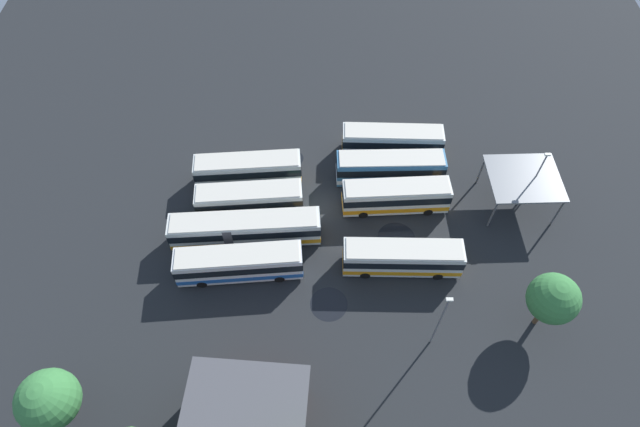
{
  "coord_description": "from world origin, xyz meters",
  "views": [
    {
      "loc": [
        -0.21,
        -33.14,
        45.81
      ],
      "look_at": [
        -0.11,
        -1.9,
        1.59
      ],
      "focal_mm": 29.3,
      "sensor_mm": 36.0,
      "label": 1
    }
  ],
  "objects_px": {
    "bus_row0_slot3": "(247,170)",
    "maintenance_shelter": "(523,178)",
    "bus_row1_slot2": "(395,196)",
    "bus_row1_slot3": "(389,168)",
    "depot_building": "(247,422)",
    "bus_row1_slot0": "(402,257)",
    "lamp_post_mid_lot": "(439,320)",
    "bus_row0_slot1": "(244,229)",
    "bus_row1_slot4": "(391,141)",
    "lamp_post_by_building": "(535,176)",
    "bus_row0_slot2": "(249,200)",
    "tree_west_edge": "(552,298)",
    "tree_northeast": "(48,401)",
    "bus_row0_slot0": "(238,264)"
  },
  "relations": [
    {
      "from": "bus_row0_slot3",
      "to": "maintenance_shelter",
      "type": "distance_m",
      "value": 29.12
    },
    {
      "from": "bus_row1_slot2",
      "to": "bus_row1_slot3",
      "type": "xyz_separation_m",
      "value": [
        -0.28,
        3.92,
        0.0
      ]
    },
    {
      "from": "bus_row1_slot3",
      "to": "depot_building",
      "type": "bearing_deg",
      "value": -116.61
    },
    {
      "from": "bus_row1_slot0",
      "to": "lamp_post_mid_lot",
      "type": "distance_m",
      "value": 8.57
    },
    {
      "from": "bus_row0_slot1",
      "to": "lamp_post_mid_lot",
      "type": "xyz_separation_m",
      "value": [
        17.7,
        -11.12,
        2.93
      ]
    },
    {
      "from": "bus_row1_slot4",
      "to": "lamp_post_by_building",
      "type": "bearing_deg",
      "value": -27.12
    },
    {
      "from": "bus_row1_slot4",
      "to": "maintenance_shelter",
      "type": "xyz_separation_m",
      "value": [
        12.76,
        -7.34,
        2.18
      ]
    },
    {
      "from": "bus_row0_slot2",
      "to": "tree_west_edge",
      "type": "distance_m",
      "value": 30.51
    },
    {
      "from": "bus_row0_slot2",
      "to": "maintenance_shelter",
      "type": "distance_m",
      "value": 28.51
    },
    {
      "from": "bus_row0_slot3",
      "to": "tree_northeast",
      "type": "height_order",
      "value": "tree_northeast"
    },
    {
      "from": "bus_row0_slot2",
      "to": "lamp_post_by_building",
      "type": "bearing_deg",
      "value": 2.41
    },
    {
      "from": "bus_row0_slot0",
      "to": "bus_row0_slot1",
      "type": "distance_m",
      "value": 3.99
    },
    {
      "from": "depot_building",
      "to": "tree_northeast",
      "type": "xyz_separation_m",
      "value": [
        -15.15,
        1.08,
        2.09
      ]
    },
    {
      "from": "bus_row1_slot2",
      "to": "lamp_post_by_building",
      "type": "relative_size",
      "value": 1.47
    },
    {
      "from": "bus_row1_slot0",
      "to": "bus_row1_slot4",
      "type": "height_order",
      "value": "same"
    },
    {
      "from": "bus_row1_slot2",
      "to": "bus_row0_slot2",
      "type": "bearing_deg",
      "value": -178.21
    },
    {
      "from": "bus_row0_slot3",
      "to": "bus_row1_slot0",
      "type": "height_order",
      "value": "same"
    },
    {
      "from": "tree_northeast",
      "to": "bus_row0_slot3",
      "type": "bearing_deg",
      "value": 62.93
    },
    {
      "from": "bus_row0_slot2",
      "to": "bus_row1_slot0",
      "type": "relative_size",
      "value": 0.97
    },
    {
      "from": "bus_row0_slot3",
      "to": "tree_northeast",
      "type": "distance_m",
      "value": 28.79
    },
    {
      "from": "depot_building",
      "to": "bus_row1_slot2",
      "type": "bearing_deg",
      "value": 59.08
    },
    {
      "from": "bus_row1_slot0",
      "to": "bus_row0_slot3",
      "type": "bearing_deg",
      "value": 144.98
    },
    {
      "from": "bus_row0_slot1",
      "to": "lamp_post_mid_lot",
      "type": "distance_m",
      "value": 21.11
    },
    {
      "from": "bus_row0_slot3",
      "to": "bus_row1_slot3",
      "type": "relative_size",
      "value": 0.99
    },
    {
      "from": "bus_row0_slot0",
      "to": "bus_row1_slot2",
      "type": "xyz_separation_m",
      "value": [
        15.81,
        8.15,
        -0.0
      ]
    },
    {
      "from": "bus_row1_slot2",
      "to": "lamp_post_mid_lot",
      "type": "xyz_separation_m",
      "value": [
        2.11,
        -15.28,
        2.93
      ]
    },
    {
      "from": "depot_building",
      "to": "tree_northeast",
      "type": "distance_m",
      "value": 15.33
    },
    {
      "from": "bus_row0_slot2",
      "to": "bus_row0_slot3",
      "type": "relative_size",
      "value": 0.96
    },
    {
      "from": "bus_row0_slot1",
      "to": "lamp_post_by_building",
      "type": "height_order",
      "value": "lamp_post_by_building"
    },
    {
      "from": "bus_row1_slot4",
      "to": "depot_building",
      "type": "relative_size",
      "value": 1.15
    },
    {
      "from": "lamp_post_mid_lot",
      "to": "tree_west_edge",
      "type": "bearing_deg",
      "value": 10.93
    },
    {
      "from": "bus_row0_slot1",
      "to": "tree_west_edge",
      "type": "relative_size",
      "value": 2.12
    },
    {
      "from": "bus_row0_slot3",
      "to": "bus_row1_slot4",
      "type": "relative_size",
      "value": 1.02
    },
    {
      "from": "bus_row1_slot3",
      "to": "tree_west_edge",
      "type": "distance_m",
      "value": 21.47
    },
    {
      "from": "bus_row0_slot1",
      "to": "bus_row0_slot3",
      "type": "xyz_separation_m",
      "value": [
        -0.27,
        7.79,
        -0.0
      ]
    },
    {
      "from": "bus_row0_slot0",
      "to": "bus_row0_slot3",
      "type": "distance_m",
      "value": 11.78
    },
    {
      "from": "bus_row0_slot3",
      "to": "bus_row0_slot0",
      "type": "bearing_deg",
      "value": -89.73
    },
    {
      "from": "bus_row0_slot1",
      "to": "bus_row1_slot3",
      "type": "bearing_deg",
      "value": 27.84
    },
    {
      "from": "bus_row0_slot3",
      "to": "bus_row1_slot4",
      "type": "distance_m",
      "value": 16.67
    },
    {
      "from": "bus_row0_slot2",
      "to": "maintenance_shelter",
      "type": "height_order",
      "value": "maintenance_shelter"
    },
    {
      "from": "lamp_post_mid_lot",
      "to": "lamp_post_by_building",
      "type": "bearing_deg",
      "value": 52.98
    },
    {
      "from": "bus_row0_slot0",
      "to": "lamp_post_by_building",
      "type": "xyz_separation_m",
      "value": [
        30.02,
        8.91,
        2.37
      ]
    },
    {
      "from": "bus_row1_slot2",
      "to": "tree_northeast",
      "type": "height_order",
      "value": "tree_northeast"
    },
    {
      "from": "bus_row1_slot2",
      "to": "lamp_post_mid_lot",
      "type": "bearing_deg",
      "value": -82.15
    },
    {
      "from": "depot_building",
      "to": "maintenance_shelter",
      "type": "relative_size",
      "value": 1.33
    },
    {
      "from": "bus_row1_slot0",
      "to": "tree_west_edge",
      "type": "relative_size",
      "value": 1.61
    },
    {
      "from": "bus_row0_slot0",
      "to": "bus_row1_slot3",
      "type": "distance_m",
      "value": 19.67
    },
    {
      "from": "bus_row1_slot0",
      "to": "lamp_post_by_building",
      "type": "relative_size",
      "value": 1.5
    },
    {
      "from": "bus_row0_slot1",
      "to": "lamp_post_mid_lot",
      "type": "height_order",
      "value": "lamp_post_mid_lot"
    },
    {
      "from": "bus_row0_slot1",
      "to": "depot_building",
      "type": "height_order",
      "value": "depot_building"
    }
  ]
}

